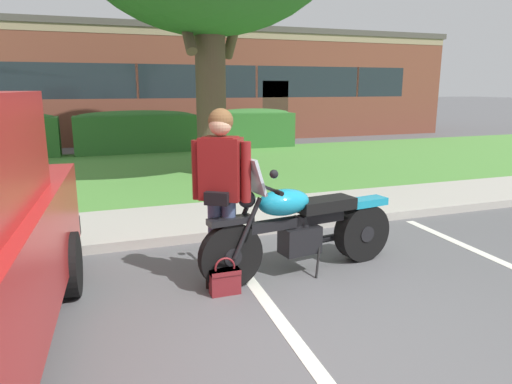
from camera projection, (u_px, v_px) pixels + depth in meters
The scene contains 12 objects.
ground_plane at pixel (313, 339), 3.56m from camera, with size 140.00×140.00×0.00m, color #565659.
curb_strip at pixel (221, 233), 5.95m from camera, with size 60.00×0.20×0.12m, color #ADA89E.
concrete_walk at pixel (205, 217), 6.73m from camera, with size 60.00×1.50×0.08m, color #ADA89E.
grass_lawn at pixel (162, 171), 10.49m from camera, with size 60.00×6.70×0.06m, color #518E3D.
stall_stripe_1 at pixel (287, 329), 3.70m from camera, with size 0.12×4.40×0.01m, color silver.
motorcycle at pixel (308, 226), 4.78m from camera, with size 2.24×0.82×1.26m.
rider_person at pixel (221, 186), 4.33m from camera, with size 0.49×0.41×1.70m.
handbag at pixel (225, 279), 4.31m from camera, with size 0.28×0.13×0.36m.
hedge_left at pixel (0, 135), 12.08m from camera, with size 2.87×0.90×1.24m.
hedge_center_left at pixel (136, 131), 13.24m from camera, with size 3.38×0.90×1.24m.
hedge_center_right at pixel (251, 128), 14.39m from camera, with size 2.59×0.90×1.24m.
brick_building at pixel (126, 85), 19.13m from camera, with size 24.43×9.11×3.95m.
Camera 1 is at (-1.51, -2.88, 1.89)m, focal length 32.57 mm.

